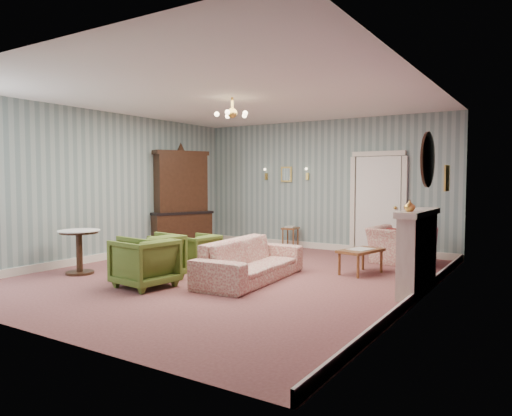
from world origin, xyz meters
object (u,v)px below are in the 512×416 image
Objects in this scene: sofa_chintz at (251,253)px; wingback_chair at (401,239)px; olive_chair_a at (145,260)px; side_table_black at (422,256)px; olive_chair_c at (197,250)px; pedestal_table at (79,252)px; olive_chair_b at (152,255)px; dresser at (181,197)px; fireplace at (418,252)px; coffee_table at (361,261)px.

wingback_chair is at bearing -34.35° from sofa_chintz.
olive_chair_a is 4.47m from side_table_black.
sofa_chintz is at bearing -139.49° from side_table_black.
pedestal_table is (-1.38, -1.38, 0.03)m from olive_chair_c.
pedestal_table is (-1.63, 0.11, -0.03)m from olive_chair_a.
dresser reaches higher than olive_chair_b.
wingback_chair is at bearing 136.34° from olive_chair_c.
dresser is 3.14m from pedestal_table.
fireplace is at bearing 118.50° from olive_chair_b.
olive_chair_b is at bearing 58.40° from wingback_chair.
fireplace is (3.47, 1.78, 0.18)m from olive_chair_a.
pedestal_table is (-1.38, -0.29, -0.03)m from olive_chair_b.
pedestal_table is at bearing -147.56° from coffee_table.
wingback_chair is (2.90, 3.55, 0.06)m from olive_chair_b.
sofa_chintz reaches higher than side_table_black.
sofa_chintz is at bearing -9.67° from dresser.
coffee_table is 1.10× the size of pedestal_table.
dresser reaches higher than sofa_chintz.
sofa_chintz is at bearing 130.55° from olive_chair_b.
sofa_chintz is 3.15m from wingback_chair.
coffee_table is at bearing -153.27° from side_table_black.
dresser reaches higher than olive_chair_c.
wingback_chair is (2.65, 3.95, 0.06)m from olive_chair_a.
wingback_chair reaches higher than olive_chair_b.
olive_chair_b is 4.40m from side_table_black.
pedestal_table is at bearing -69.96° from olive_chair_b.
pedestal_table is at bearing -161.94° from fireplace.
dresser is 5.34m from side_table_black.
sofa_chintz is 0.93× the size of dresser.
olive_chair_a reaches higher than olive_chair_c.
olive_chair_c is 3.81m from wingback_chair.
olive_chair_c is 0.64× the size of wingback_chair.
olive_chair_b is 1.10m from olive_chair_c.
olive_chair_c is 3.83m from side_table_black.
olive_chair_a is 3.81m from dresser.
coffee_table is 1.29× the size of side_table_black.
dresser is 3.16× the size of pedestal_table.
side_table_black is (5.27, -0.04, -0.86)m from dresser.
coffee_table is at bearing 145.35° from olive_chair_a.
sofa_chintz is 1.91m from coffee_table.
olive_chair_a reaches higher than coffee_table.
side_table_black reaches higher than coffee_table.
olive_chair_c is at bearing -163.43° from olive_chair_a.
side_table_black is at bearing 21.33° from dresser.
pedestal_table is (-5.10, -1.66, -0.21)m from fireplace.
pedestal_table is (-4.28, -3.84, -0.09)m from wingback_chair.
sofa_chintz reaches higher than olive_chair_a.
olive_chair_c is 3.74m from fireplace.
olive_chair_a is at bearing -35.11° from dresser.
side_table_black is at bearing 31.44° from pedestal_table.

